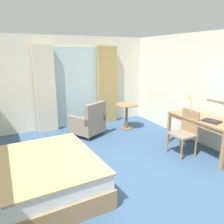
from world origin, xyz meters
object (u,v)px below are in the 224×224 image
writing_desk (203,122)px  round_cafe_table (127,111)px  desk_chair (185,130)px  bed (21,181)px  desk_lamp (189,99)px  closed_book (212,121)px  armchair_by_window (89,123)px

writing_desk → round_cafe_table: writing_desk is taller
round_cafe_table → writing_desk: bearing=-72.1°
writing_desk → desk_chair: bearing=165.2°
bed → desk_lamp: bearing=5.5°
bed → desk_chair: bed is taller
writing_desk → closed_book: bearing=-103.7°
round_cafe_table → desk_chair: bearing=-81.8°
bed → round_cafe_table: size_ratio=3.12×
desk_chair → armchair_by_window: (-1.42, 1.89, -0.17)m
writing_desk → bed: bearing=179.4°
bed → desk_lamp: size_ratio=4.59×
writing_desk → armchair_by_window: armchair_by_window is taller
bed → armchair_by_window: 2.65m
desk_chair → desk_lamp: size_ratio=1.97×
closed_book → armchair_by_window: size_ratio=0.35×
writing_desk → armchair_by_window: (-1.80, 1.99, -0.32)m
desk_chair → bed: bearing=-178.9°
desk_chair → round_cafe_table: size_ratio=1.34×
closed_book → desk_lamp: bearing=77.1°
desk_chair → round_cafe_table: (-0.28, 1.93, -0.01)m
closed_book → desk_chair: bearing=120.4°
desk_chair → armchair_by_window: bearing=126.9°
desk_chair → armchair_by_window: 2.37m
desk_lamp → closed_book: (-0.01, -0.64, -0.31)m
bed → desk_chair: bearing=1.1°
desk_chair → desk_lamp: bearing=40.7°
bed → desk_lamp: 3.66m
writing_desk → closed_book: 0.28m
bed → desk_lamp: desk_lamp is taller
desk_lamp → round_cafe_table: 1.85m
desk_lamp → desk_chair: bearing=-139.3°
desk_lamp → armchair_by_window: 2.48m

